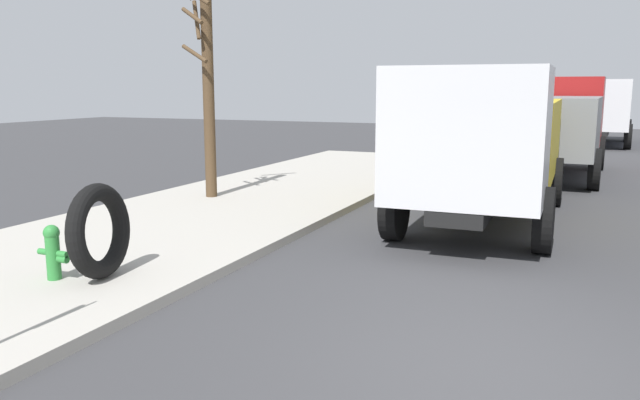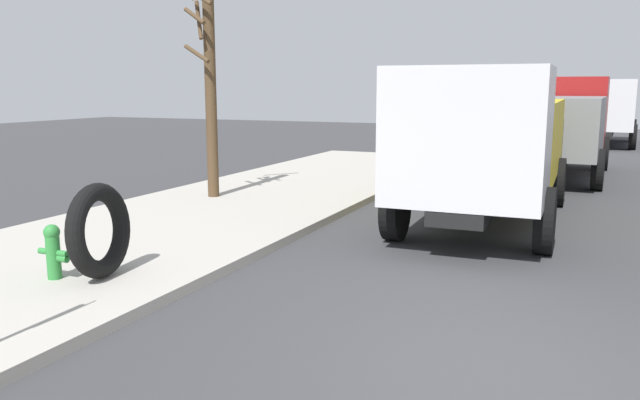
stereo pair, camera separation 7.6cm
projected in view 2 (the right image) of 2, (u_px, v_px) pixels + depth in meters
name	position (u px, v px, depth m)	size (l,w,h in m)	color
ground_plane	(488.00, 378.00, 5.96)	(80.00, 80.00, 0.00)	#38383A
fire_hydrant	(53.00, 250.00, 8.48)	(0.21, 0.48, 0.74)	#2D8438
loose_tire	(99.00, 231.00, 8.49)	(1.28, 1.28, 0.24)	black
dump_truck_yellow	(488.00, 142.00, 12.51)	(7.04, 2.89, 3.00)	gold
dump_truck_gray	(559.00, 123.00, 19.22)	(7.08, 2.98, 3.00)	slate
dump_truck_blue	(605.00, 110.00, 29.75)	(7.09, 3.01, 3.00)	#1E3899
bare_tree	(209.00, 81.00, 14.49)	(1.12, 0.95, 5.15)	#4C3823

